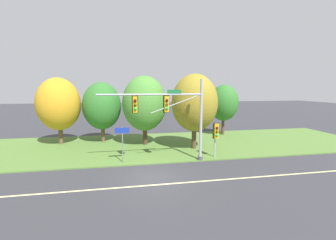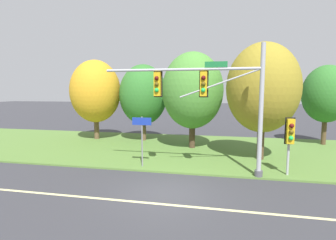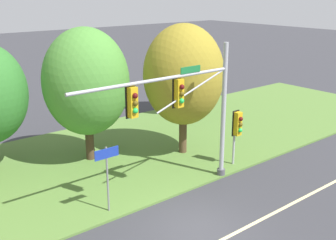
{
  "view_description": "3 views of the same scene",
  "coord_description": "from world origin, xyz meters",
  "px_view_note": "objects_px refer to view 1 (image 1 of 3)",
  "views": [
    {
      "loc": [
        -1.66,
        -14.18,
        5.88
      ],
      "look_at": [
        1.75,
        4.34,
        3.2
      ],
      "focal_mm": 24.0,
      "sensor_mm": 36.0,
      "label": 1
    },
    {
      "loc": [
        2.29,
        -10.58,
        4.36
      ],
      "look_at": [
        -0.66,
        3.51,
        2.72
      ],
      "focal_mm": 28.0,
      "sensor_mm": 36.0,
      "label": 2
    },
    {
      "loc": [
        -9.98,
        -10.44,
        8.91
      ],
      "look_at": [
        0.98,
        3.02,
        3.47
      ],
      "focal_mm": 45.0,
      "sensor_mm": 36.0,
      "label": 3
    }
  ],
  "objects_px": {
    "traffic_signal_mast": "(173,111)",
    "tree_left_of_mast": "(102,106)",
    "tree_mid_verge": "(195,103)",
    "pedestrian_signal_near_kerb": "(216,133)",
    "route_sign_post": "(122,139)",
    "tree_nearest_road": "(59,104)",
    "tree_tall_centre": "(224,103)",
    "tree_behind_signpost": "(145,104)"
  },
  "relations": [
    {
      "from": "pedestrian_signal_near_kerb",
      "to": "route_sign_post",
      "type": "distance_m",
      "value": 7.64
    },
    {
      "from": "traffic_signal_mast",
      "to": "route_sign_post",
      "type": "bearing_deg",
      "value": 173.31
    },
    {
      "from": "pedestrian_signal_near_kerb",
      "to": "tree_behind_signpost",
      "type": "bearing_deg",
      "value": 134.69
    },
    {
      "from": "route_sign_post",
      "to": "tree_mid_verge",
      "type": "height_order",
      "value": "tree_mid_verge"
    },
    {
      "from": "pedestrian_signal_near_kerb",
      "to": "tree_left_of_mast",
      "type": "distance_m",
      "value": 12.58
    },
    {
      "from": "tree_nearest_road",
      "to": "tree_behind_signpost",
      "type": "height_order",
      "value": "tree_behind_signpost"
    },
    {
      "from": "tree_mid_verge",
      "to": "tree_nearest_road",
      "type": "bearing_deg",
      "value": 162.15
    },
    {
      "from": "tree_nearest_road",
      "to": "tree_behind_signpost",
      "type": "distance_m",
      "value": 8.83
    },
    {
      "from": "pedestrian_signal_near_kerb",
      "to": "tree_tall_centre",
      "type": "distance_m",
      "value": 10.07
    },
    {
      "from": "tree_behind_signpost",
      "to": "tree_mid_verge",
      "type": "distance_m",
      "value": 5.13
    },
    {
      "from": "tree_nearest_road",
      "to": "tree_tall_centre",
      "type": "relative_size",
      "value": 1.11
    },
    {
      "from": "traffic_signal_mast",
      "to": "pedestrian_signal_near_kerb",
      "type": "relative_size",
      "value": 2.78
    },
    {
      "from": "tree_mid_verge",
      "to": "tree_tall_centre",
      "type": "distance_m",
      "value": 7.91
    },
    {
      "from": "tree_nearest_road",
      "to": "tree_tall_centre",
      "type": "xyz_separation_m",
      "value": [
        18.67,
        1.43,
        -0.19
      ]
    },
    {
      "from": "traffic_signal_mast",
      "to": "tree_nearest_road",
      "type": "height_order",
      "value": "tree_nearest_road"
    },
    {
      "from": "traffic_signal_mast",
      "to": "pedestrian_signal_near_kerb",
      "type": "height_order",
      "value": "traffic_signal_mast"
    },
    {
      "from": "tree_behind_signpost",
      "to": "tree_tall_centre",
      "type": "relative_size",
      "value": 1.13
    },
    {
      "from": "tree_tall_centre",
      "to": "tree_nearest_road",
      "type": "bearing_deg",
      "value": -175.63
    },
    {
      "from": "pedestrian_signal_near_kerb",
      "to": "tree_left_of_mast",
      "type": "bearing_deg",
      "value": 142.35
    },
    {
      "from": "tree_nearest_road",
      "to": "tree_mid_verge",
      "type": "distance_m",
      "value": 13.83
    },
    {
      "from": "route_sign_post",
      "to": "pedestrian_signal_near_kerb",
      "type": "bearing_deg",
      "value": -0.62
    },
    {
      "from": "tree_mid_verge",
      "to": "route_sign_post",
      "type": "bearing_deg",
      "value": -155.62
    },
    {
      "from": "tree_mid_verge",
      "to": "tree_tall_centre",
      "type": "height_order",
      "value": "tree_mid_verge"
    },
    {
      "from": "tree_left_of_mast",
      "to": "tree_tall_centre",
      "type": "bearing_deg",
      "value": 4.65
    },
    {
      "from": "route_sign_post",
      "to": "tree_tall_centre",
      "type": "distance_m",
      "value": 15.13
    },
    {
      "from": "route_sign_post",
      "to": "tree_nearest_road",
      "type": "relative_size",
      "value": 0.41
    },
    {
      "from": "tree_mid_verge",
      "to": "pedestrian_signal_near_kerb",
      "type": "bearing_deg",
      "value": -73.26
    },
    {
      "from": "tree_tall_centre",
      "to": "tree_left_of_mast",
      "type": "bearing_deg",
      "value": -175.35
    },
    {
      "from": "tree_behind_signpost",
      "to": "traffic_signal_mast",
      "type": "bearing_deg",
      "value": -73.82
    },
    {
      "from": "tree_left_of_mast",
      "to": "tree_mid_verge",
      "type": "height_order",
      "value": "tree_mid_verge"
    },
    {
      "from": "traffic_signal_mast",
      "to": "tree_mid_verge",
      "type": "relative_size",
      "value": 1.14
    },
    {
      "from": "pedestrian_signal_near_kerb",
      "to": "tree_tall_centre",
      "type": "height_order",
      "value": "tree_tall_centre"
    },
    {
      "from": "tree_behind_signpost",
      "to": "tree_tall_centre",
      "type": "height_order",
      "value": "tree_behind_signpost"
    },
    {
      "from": "route_sign_post",
      "to": "tree_behind_signpost",
      "type": "xyz_separation_m",
      "value": [
        2.17,
        5.44,
        2.33
      ]
    },
    {
      "from": "tree_nearest_road",
      "to": "tree_behind_signpost",
      "type": "bearing_deg",
      "value": -11.98
    },
    {
      "from": "pedestrian_signal_near_kerb",
      "to": "tree_tall_centre",
      "type": "bearing_deg",
      "value": 62.52
    },
    {
      "from": "tree_left_of_mast",
      "to": "tree_tall_centre",
      "type": "xyz_separation_m",
      "value": [
        14.43,
        1.17,
        0.09
      ]
    },
    {
      "from": "tree_left_of_mast",
      "to": "tree_mid_verge",
      "type": "xyz_separation_m",
      "value": [
        8.92,
        -4.49,
        0.52
      ]
    },
    {
      "from": "traffic_signal_mast",
      "to": "tree_left_of_mast",
      "type": "xyz_separation_m",
      "value": [
        -6.11,
        7.98,
        -0.14
      ]
    },
    {
      "from": "traffic_signal_mast",
      "to": "tree_left_of_mast",
      "type": "height_order",
      "value": "traffic_signal_mast"
    },
    {
      "from": "tree_nearest_road",
      "to": "tree_behind_signpost",
      "type": "xyz_separation_m",
      "value": [
        8.64,
        -1.83,
        0.08
      ]
    },
    {
      "from": "tree_behind_signpost",
      "to": "tree_mid_verge",
      "type": "height_order",
      "value": "tree_mid_verge"
    }
  ]
}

